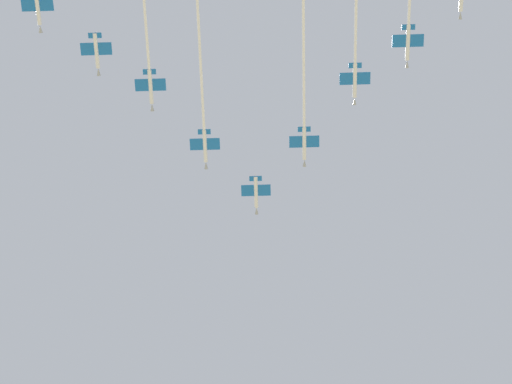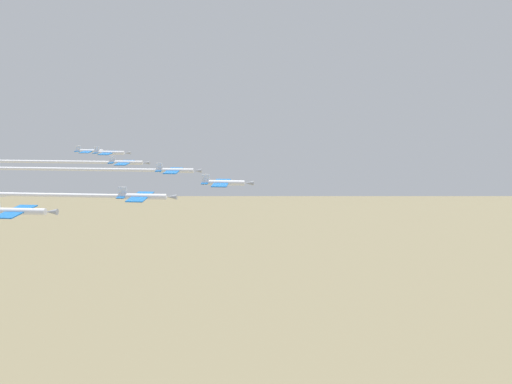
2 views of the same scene
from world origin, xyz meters
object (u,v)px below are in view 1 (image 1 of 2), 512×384
(jet_starboard_inner, at_px, (304,59))
(jet_center_rear, at_px, (96,52))
(jet_port_inner, at_px, (199,37))
(jet_starboard_trail, at_px, (38,8))
(jet_lead, at_px, (256,193))

(jet_starboard_inner, height_order, jet_center_rear, jet_center_rear)
(jet_port_inner, distance_m, jet_starboard_trail, 40.61)
(jet_lead, height_order, jet_port_inner, jet_port_inner)
(jet_lead, distance_m, jet_starboard_trail, 73.90)
(jet_lead, distance_m, jet_center_rear, 56.22)
(jet_port_inner, xyz_separation_m, jet_starboard_trail, (-6.66, -40.04, -1.30))
(jet_lead, distance_m, jet_port_inner, 44.98)
(jet_center_rear, bearing_deg, jet_starboard_inner, 3.56)
(jet_starboard_inner, xyz_separation_m, jet_center_rear, (-16.50, -50.35, 0.30))
(jet_starboard_inner, bearing_deg, jet_center_rear, -176.44)
(jet_port_inner, relative_size, jet_center_rear, 7.16)
(jet_lead, bearing_deg, jet_port_inner, -107.09)
(jet_starboard_trail, bearing_deg, jet_port_inner, 12.26)
(jet_starboard_trail, bearing_deg, jet_center_rear, 41.66)
(jet_port_inner, height_order, jet_center_rear, jet_center_rear)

